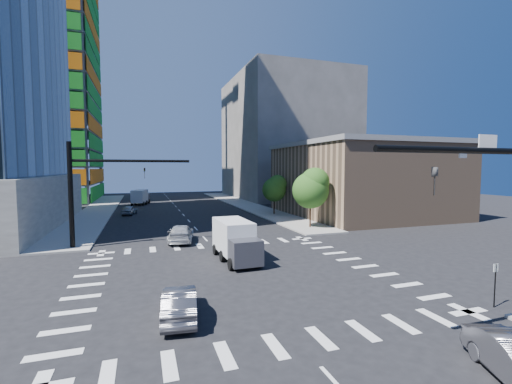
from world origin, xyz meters
name	(u,v)px	position (x,y,z in m)	size (l,w,h in m)	color
ground	(238,275)	(0.00, 0.00, 0.00)	(160.00, 160.00, 0.00)	black
road_markings	(238,275)	(0.00, 0.00, 0.01)	(20.00, 20.00, 0.01)	silver
sidewalk_ne	(245,205)	(12.50, 40.00, 0.07)	(5.00, 60.00, 0.15)	#999690
sidewalk_nw	(99,210)	(-12.50, 40.00, 0.07)	(5.00, 60.00, 0.15)	#999690
construction_building	(28,82)	(-27.41, 61.93, 24.61)	(25.16, 34.50, 70.60)	slate
commercial_building	(361,179)	(25.00, 22.00, 5.31)	(20.50, 22.50, 10.60)	#947255
bg_building_ne	(285,138)	(27.00, 55.00, 14.00)	(24.00, 30.00, 28.00)	#5D5854
signal_mast_nw	(90,185)	(-10.00, 11.50, 5.49)	(10.20, 0.40, 9.00)	black
tree_south	(312,188)	(12.63, 13.90, 4.69)	(4.16, 4.16, 6.82)	#382316
tree_north	(275,188)	(12.93, 25.90, 3.99)	(3.54, 3.52, 5.78)	#382316
no_parking_sign	(495,280)	(10.70, -9.00, 1.38)	(0.30, 0.06, 2.20)	black
car_nb_far	(231,226)	(3.33, 14.76, 0.67)	(2.21, 4.80, 1.33)	black
car_sb_near	(181,233)	(-2.36, 11.48, 0.78)	(2.18, 5.36, 1.56)	silver
car_sb_mid	(129,210)	(-7.58, 32.85, 0.67)	(1.59, 3.95, 1.35)	#93979A
car_sb_cross	(180,303)	(-4.24, -5.23, 0.71)	(1.50, 4.30, 1.42)	#555459
box_truck_near	(237,244)	(0.82, 3.28, 1.30)	(2.54, 5.65, 2.93)	black
box_truck_far	(141,198)	(-5.94, 47.40, 1.25)	(3.57, 5.79, 2.82)	black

